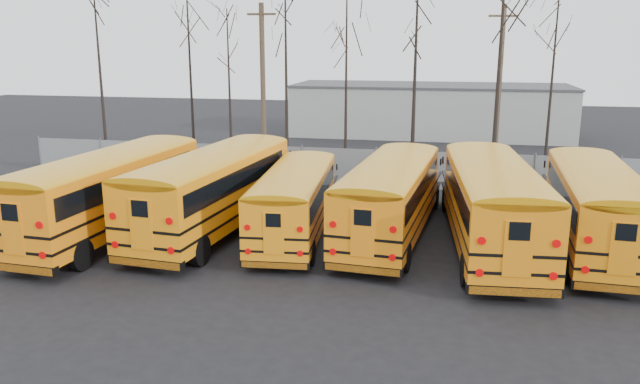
% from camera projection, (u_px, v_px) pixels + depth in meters
% --- Properties ---
extents(ground, '(120.00, 120.00, 0.00)m').
position_uv_depth(ground, '(333.00, 263.00, 21.74)').
color(ground, black).
rests_on(ground, ground).
extents(fence, '(40.00, 0.04, 2.00)m').
position_uv_depth(fence, '(376.00, 168.00, 32.92)').
color(fence, gray).
rests_on(fence, ground).
extents(distant_building, '(22.00, 8.00, 4.00)m').
position_uv_depth(distant_building, '(430.00, 110.00, 51.30)').
color(distant_building, '#A2A39E').
rests_on(distant_building, ground).
extents(bus_a, '(3.49, 12.24, 3.39)m').
position_uv_depth(bus_a, '(111.00, 186.00, 24.48)').
color(bus_a, black).
rests_on(bus_a, ground).
extents(bus_b, '(3.77, 12.20, 3.37)m').
position_uv_depth(bus_b, '(215.00, 184.00, 24.90)').
color(bus_b, black).
rests_on(bus_b, ground).
extents(bus_c, '(3.17, 10.17, 2.80)m').
position_uv_depth(bus_c, '(295.00, 196.00, 24.32)').
color(bus_c, black).
rests_on(bus_c, ground).
extents(bus_d, '(3.50, 11.40, 3.14)m').
position_uv_depth(bus_d, '(391.00, 192.00, 24.12)').
color(bus_d, black).
rests_on(bus_d, ground).
extents(bus_e, '(3.74, 12.14, 3.35)m').
position_uv_depth(bus_e, '(492.00, 198.00, 22.74)').
color(bus_e, black).
rests_on(bus_e, ground).
extents(bus_f, '(3.12, 11.49, 3.19)m').
position_uv_depth(bus_f, '(596.00, 201.00, 22.64)').
color(bus_f, black).
rests_on(bus_f, ground).
extents(utility_pole_left, '(1.73, 0.30, 9.72)m').
position_uv_depth(utility_pole_left, '(263.00, 85.00, 37.28)').
color(utility_pole_left, '#4D3C2C').
rests_on(utility_pole_left, ground).
extents(utility_pole_right, '(1.69, 0.52, 9.58)m').
position_uv_depth(utility_pole_right, '(499.00, 87.00, 36.41)').
color(utility_pole_right, brown).
rests_on(utility_pole_right, ground).
extents(tree_0, '(0.26, 0.26, 11.20)m').
position_uv_depth(tree_0, '(100.00, 72.00, 40.52)').
color(tree_0, black).
rests_on(tree_0, ground).
extents(tree_1, '(0.26, 0.26, 12.29)m').
position_uv_depth(tree_1, '(190.00, 64.00, 40.00)').
color(tree_1, black).
rests_on(tree_1, ground).
extents(tree_2, '(0.26, 0.26, 9.51)m').
position_uv_depth(tree_2, '(229.00, 86.00, 39.60)').
color(tree_2, black).
rests_on(tree_2, ground).
extents(tree_3, '(0.26, 0.26, 11.49)m').
position_uv_depth(tree_3, '(286.00, 73.00, 35.66)').
color(tree_3, black).
rests_on(tree_3, ground).
extents(tree_4, '(0.26, 0.26, 10.81)m').
position_uv_depth(tree_4, '(346.00, 79.00, 35.78)').
color(tree_4, black).
rests_on(tree_4, ground).
extents(tree_5, '(0.26, 0.26, 11.57)m').
position_uv_depth(tree_5, '(415.00, 72.00, 36.05)').
color(tree_5, black).
rests_on(tree_5, ground).
extents(tree_6, '(0.26, 0.26, 12.95)m').
position_uv_depth(tree_6, '(499.00, 62.00, 32.18)').
color(tree_6, black).
rests_on(tree_6, ground).
extents(tree_7, '(0.26, 0.26, 11.23)m').
position_uv_depth(tree_7, '(552.00, 77.00, 34.72)').
color(tree_7, black).
rests_on(tree_7, ground).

